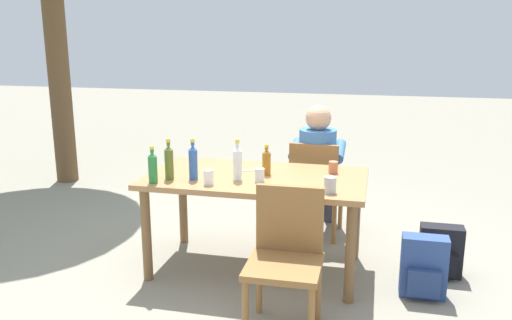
{
  "coord_description": "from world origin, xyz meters",
  "views": [
    {
      "loc": [
        0.86,
        -3.67,
        1.78
      ],
      "look_at": [
        0.0,
        0.0,
        0.86
      ],
      "focal_mm": 36.91,
      "sensor_mm": 36.0,
      "label": 1
    }
  ],
  "objects": [
    {
      "name": "person_in_white_shirt",
      "position": [
        0.36,
        0.86,
        0.66
      ],
      "size": [
        0.47,
        0.62,
        1.18
      ],
      "color": "#3D70B2",
      "rests_on": "ground_plane"
    },
    {
      "name": "dining_table",
      "position": [
        0.0,
        0.0,
        0.65
      ],
      "size": [
        1.62,
        0.9,
        0.74
      ],
      "color": "#A37547",
      "rests_on": "ground_plane"
    },
    {
      "name": "chair_far_right",
      "position": [
        0.36,
        0.75,
        0.49
      ],
      "size": [
        0.47,
        0.47,
        0.87
      ],
      "color": "olive",
      "rests_on": "ground_plane"
    },
    {
      "name": "bottle_amber",
      "position": [
        0.07,
        0.05,
        0.84
      ],
      "size": [
        0.06,
        0.06,
        0.23
      ],
      "color": "#996019",
      "rests_on": "dining_table"
    },
    {
      "name": "bottle_clear",
      "position": [
        -0.1,
        -0.15,
        0.87
      ],
      "size": [
        0.06,
        0.06,
        0.3
      ],
      "color": "white",
      "rests_on": "dining_table"
    },
    {
      "name": "cup_white",
      "position": [
        -0.27,
        -0.31,
        0.8
      ],
      "size": [
        0.07,
        0.07,
        0.11
      ],
      "primitive_type": "cylinder",
      "color": "white",
      "rests_on": "dining_table"
    },
    {
      "name": "table_knife",
      "position": [
        -0.06,
        0.13,
        0.75
      ],
      "size": [
        0.23,
        0.12,
        0.01
      ],
      "color": "silver",
      "rests_on": "dining_table"
    },
    {
      "name": "backpack_by_near_side",
      "position": [
        1.37,
        0.2,
        0.18
      ],
      "size": [
        0.31,
        0.2,
        0.39
      ],
      "color": "black",
      "rests_on": "ground_plane"
    },
    {
      "name": "backpack_by_far_side",
      "position": [
        1.22,
        -0.17,
        0.21
      ],
      "size": [
        0.31,
        0.2,
        0.43
      ],
      "color": "#2D4784",
      "rests_on": "ground_plane"
    },
    {
      "name": "bottle_olive",
      "position": [
        -0.59,
        -0.24,
        0.87
      ],
      "size": [
        0.06,
        0.06,
        0.3
      ],
      "color": "#566623",
      "rests_on": "dining_table"
    },
    {
      "name": "chair_near_right",
      "position": [
        0.36,
        -0.75,
        0.49
      ],
      "size": [
        0.45,
        0.45,
        0.87
      ],
      "color": "olive",
      "rests_on": "ground_plane"
    },
    {
      "name": "cup_steel",
      "position": [
        0.58,
        -0.3,
        0.8
      ],
      "size": [
        0.08,
        0.08,
        0.11
      ],
      "primitive_type": "cylinder",
      "color": "#B2B7BC",
      "rests_on": "dining_table"
    },
    {
      "name": "bottle_green",
      "position": [
        -0.66,
        -0.35,
        0.86
      ],
      "size": [
        0.06,
        0.06,
        0.27
      ],
      "color": "#287A38",
      "rests_on": "dining_table"
    },
    {
      "name": "cup_terracotta",
      "position": [
        0.55,
        0.2,
        0.79
      ],
      "size": [
        0.07,
        0.07,
        0.09
      ],
      "primitive_type": "cylinder",
      "color": "#BC6B47",
      "rests_on": "dining_table"
    },
    {
      "name": "bottle_blue",
      "position": [
        -0.42,
        -0.2,
        0.87
      ],
      "size": [
        0.06,
        0.06,
        0.3
      ],
      "color": "#2D56A3",
      "rests_on": "dining_table"
    },
    {
      "name": "cup_glass",
      "position": [
        0.06,
        -0.16,
        0.79
      ],
      "size": [
        0.07,
        0.07,
        0.1
      ],
      "primitive_type": "cylinder",
      "color": "silver",
      "rests_on": "dining_table"
    },
    {
      "name": "ground_plane",
      "position": [
        0.0,
        0.0,
        0.0
      ],
      "size": [
        24.0,
        24.0,
        0.0
      ],
      "primitive_type": "plane",
      "color": "gray"
    }
  ]
}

